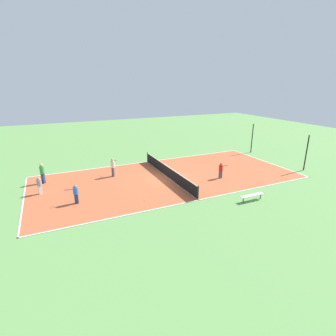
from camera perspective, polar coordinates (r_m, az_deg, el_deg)
The scene contains 15 objects.
ground_plane at distance 24.00m, azimuth -0.00°, elevation -2.04°, with size 80.00×80.00×0.00m, color #60934C.
court_surface at distance 23.99m, azimuth -0.00°, elevation -2.02°, with size 10.86×23.63×0.02m.
tennis_net at distance 23.81m, azimuth -0.00°, elevation -0.76°, with size 10.66×0.10×1.08m.
bench at distance 20.24m, azimuth 17.87°, elevation -5.75°, with size 0.36×1.93×0.45m.
player_baseline_gray at distance 22.50m, azimuth -26.22°, elevation -3.24°, with size 0.46×0.46×1.40m.
player_far_green at distance 24.68m, azimuth -25.70°, elevation -0.80°, with size 0.51×0.51×1.75m.
player_near_blue at distance 19.79m, azimuth -19.46°, elevation -5.12°, with size 0.55×0.98×1.42m.
player_coach_red at distance 23.99m, azimuth 11.43°, elevation -0.33°, with size 0.41×0.96×1.43m.
player_far_white at distance 24.42m, azimuth -11.92°, elevation 0.40°, with size 0.96×0.79×1.70m.
tennis_ball_near_net at distance 19.41m, azimuth -5.05°, elevation -7.02°, with size 0.07×0.07×0.07m, color #CCE033.
tennis_ball_far_baseline at distance 26.05m, azimuth 24.37°, elevation -1.95°, with size 0.07×0.07×0.07m, color #CCE033.
tennis_ball_midcourt at distance 24.89m, azimuth -2.16°, elevation -1.16°, with size 0.07×0.07×0.07m, color #CCE033.
tennis_ball_left_sideline at distance 24.36m, azimuth -23.66°, elevation -3.19°, with size 0.07×0.07×0.07m, color #CCE033.
fence_post_back_left at distance 33.69m, azimuth 17.83°, elevation 6.14°, with size 0.12×0.12×3.52m.
fence_post_back_right at distance 28.75m, azimuth 27.89°, elevation 2.91°, with size 0.12×0.12×3.52m.
Camera 1 is at (20.43, -9.45, 8.31)m, focal length 28.00 mm.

